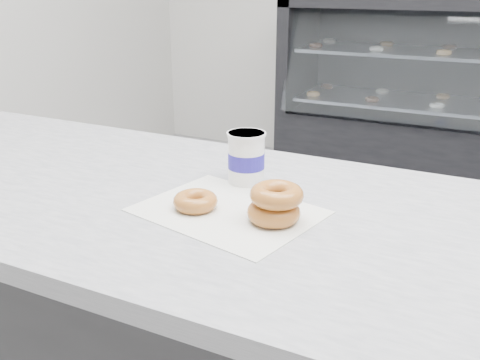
% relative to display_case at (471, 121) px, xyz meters
% --- Properties ---
extents(display_case, '(2.40, 0.74, 1.25)m').
position_rel_display_case_xyz_m(display_case, '(0.00, 0.00, 0.00)').
color(display_case, black).
rests_on(display_case, ground).
extents(wax_paper, '(0.39, 0.33, 0.00)m').
position_rel_display_case_xyz_m(wax_paper, '(-0.31, -2.76, 0.41)').
color(wax_paper, silver).
rests_on(wax_paper, counter).
extents(donut_single, '(0.11, 0.11, 0.03)m').
position_rel_display_case_xyz_m(donut_single, '(-0.37, -2.77, 0.43)').
color(donut_single, '#BB7A33').
rests_on(donut_single, wax_paper).
extents(donut_stack, '(0.12, 0.12, 0.07)m').
position_rel_display_case_xyz_m(donut_stack, '(-0.20, -2.76, 0.45)').
color(donut_stack, '#BB7A33').
rests_on(donut_stack, wax_paper).
extents(coffee_cup, '(0.09, 0.09, 0.12)m').
position_rel_display_case_xyz_m(coffee_cup, '(-0.34, -2.59, 0.47)').
color(coffee_cup, white).
rests_on(coffee_cup, counter).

